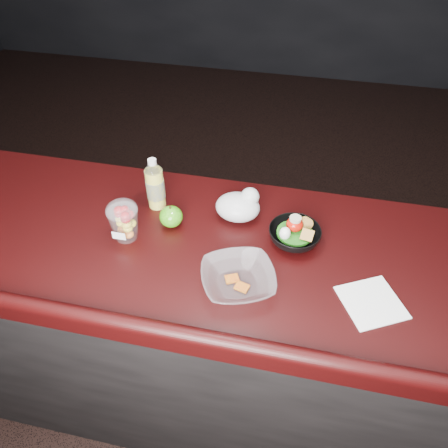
{
  "coord_description": "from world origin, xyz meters",
  "views": [
    {
      "loc": [
        0.26,
        -0.66,
        2.03
      ],
      "look_at": [
        0.05,
        0.32,
        1.1
      ],
      "focal_mm": 35.0,
      "sensor_mm": 36.0,
      "label": 1
    }
  ],
  "objects_px": {
    "snack_bowl": "(294,234)",
    "green_apple": "(171,217)",
    "takeout_bowl": "(238,279)",
    "fruit_cup": "(124,220)",
    "lemonade_bottle": "(155,187)"
  },
  "relations": [
    {
      "from": "fruit_cup",
      "to": "snack_bowl",
      "type": "height_order",
      "value": "fruit_cup"
    },
    {
      "from": "lemonade_bottle",
      "to": "snack_bowl",
      "type": "relative_size",
      "value": 1.15
    },
    {
      "from": "lemonade_bottle",
      "to": "snack_bowl",
      "type": "distance_m",
      "value": 0.5
    },
    {
      "from": "lemonade_bottle",
      "to": "takeout_bowl",
      "type": "bearing_deg",
      "value": -40.64
    },
    {
      "from": "lemonade_bottle",
      "to": "takeout_bowl",
      "type": "height_order",
      "value": "lemonade_bottle"
    },
    {
      "from": "green_apple",
      "to": "fruit_cup",
      "type": "bearing_deg",
      "value": -145.52
    },
    {
      "from": "takeout_bowl",
      "to": "fruit_cup",
      "type": "bearing_deg",
      "value": 162.63
    },
    {
      "from": "green_apple",
      "to": "takeout_bowl",
      "type": "height_order",
      "value": "green_apple"
    },
    {
      "from": "green_apple",
      "to": "snack_bowl",
      "type": "bearing_deg",
      "value": 0.97
    },
    {
      "from": "fruit_cup",
      "to": "snack_bowl",
      "type": "relative_size",
      "value": 0.85
    },
    {
      "from": "fruit_cup",
      "to": "lemonade_bottle",
      "type": "bearing_deg",
      "value": 74.94
    },
    {
      "from": "snack_bowl",
      "to": "green_apple",
      "type": "bearing_deg",
      "value": -179.03
    },
    {
      "from": "fruit_cup",
      "to": "snack_bowl",
      "type": "bearing_deg",
      "value": 9.97
    },
    {
      "from": "takeout_bowl",
      "to": "lemonade_bottle",
      "type": "bearing_deg",
      "value": 139.36
    },
    {
      "from": "lemonade_bottle",
      "to": "fruit_cup",
      "type": "distance_m",
      "value": 0.18
    }
  ]
}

